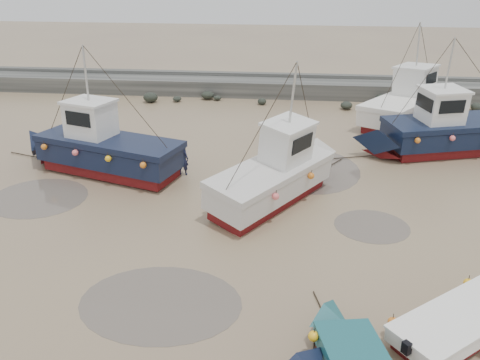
% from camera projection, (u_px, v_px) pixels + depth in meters
% --- Properties ---
extents(ground, '(120.00, 120.00, 0.00)m').
position_uv_depth(ground, '(258.00, 268.00, 16.67)').
color(ground, '#91805D').
rests_on(ground, ground).
extents(seawall, '(60.00, 4.92, 1.50)m').
position_uv_depth(seawall, '(276.00, 88.00, 36.01)').
color(seawall, slate).
rests_on(seawall, ground).
extents(puddle_a, '(5.28, 5.28, 0.01)m').
position_uv_depth(puddle_a, '(161.00, 303.00, 15.03)').
color(puddle_a, '#5C5249').
rests_on(puddle_a, ground).
extents(puddle_b, '(3.07, 3.07, 0.01)m').
position_uv_depth(puddle_b, '(372.00, 226.00, 19.18)').
color(puddle_b, '#5C5249').
rests_on(puddle_b, ground).
extents(puddle_c, '(4.42, 4.42, 0.01)m').
position_uv_depth(puddle_c, '(39.00, 197.00, 21.40)').
color(puddle_c, '#5C5249').
rests_on(puddle_c, ground).
extents(puddle_d, '(5.31, 5.31, 0.01)m').
position_uv_depth(puddle_d, '(308.00, 169.00, 24.16)').
color(puddle_d, '#5C5249').
rests_on(puddle_d, ground).
extents(dinghy_3, '(5.92, 4.69, 1.43)m').
position_uv_depth(dinghy_3, '(469.00, 318.00, 13.65)').
color(dinghy_3, maroon).
rests_on(dinghy_3, ground).
extents(cabin_boat_0, '(10.38, 4.91, 6.22)m').
position_uv_depth(cabin_boat_0, '(99.00, 147.00, 23.38)').
color(cabin_boat_0, maroon).
rests_on(cabin_boat_0, ground).
extents(cabin_boat_1, '(6.55, 8.40, 6.22)m').
position_uv_depth(cabin_boat_1, '(278.00, 171.00, 20.78)').
color(cabin_boat_1, maroon).
rests_on(cabin_boat_1, ground).
extents(cabin_boat_2, '(10.61, 4.86, 6.22)m').
position_uv_depth(cabin_boat_2, '(443.00, 130.00, 25.62)').
color(cabin_boat_2, maroon).
rests_on(cabin_boat_2, ground).
extents(cabin_boat_3, '(7.62, 8.87, 6.22)m').
position_uv_depth(cabin_boat_3, '(412.00, 103.00, 30.02)').
color(cabin_boat_3, maroon).
rests_on(cabin_boat_3, ground).
extents(person, '(0.65, 0.45, 1.71)m').
position_uv_depth(person, '(183.00, 174.00, 23.59)').
color(person, '#181C39').
rests_on(person, ground).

